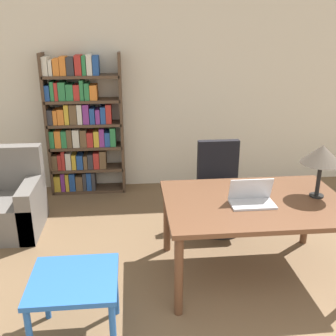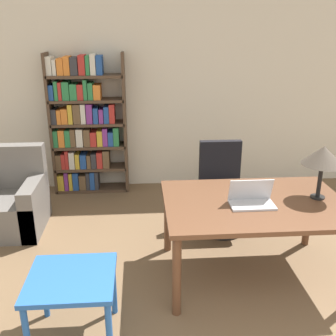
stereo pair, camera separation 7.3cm
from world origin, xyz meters
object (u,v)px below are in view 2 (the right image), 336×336
at_px(desk, 255,210).
at_px(armchair, 10,204).
at_px(bookshelf, 84,127).
at_px(table_lamp, 323,156).
at_px(office_chair, 221,191).
at_px(side_table_blue, 72,286).
at_px(laptop, 252,199).

xyz_separation_m(desk, armchair, (-2.42, 1.07, -0.36)).
xyz_separation_m(desk, bookshelf, (-1.69, 2.10, 0.25)).
relative_size(table_lamp, office_chair, 0.49).
distance_m(desk, office_chair, 0.96).
bearing_deg(table_lamp, desk, -176.51).
bearing_deg(side_table_blue, table_lamp, 19.18).
height_order(armchair, bookshelf, bookshelf).
bearing_deg(table_lamp, bookshelf, 137.55).
height_order(table_lamp, office_chair, table_lamp).
relative_size(laptop, side_table_blue, 0.62).
bearing_deg(armchair, bookshelf, 54.75).
relative_size(armchair, bookshelf, 0.49).
bearing_deg(laptop, table_lamp, 8.77).
distance_m(office_chair, armchair, 2.33).
relative_size(table_lamp, side_table_blue, 0.78).
distance_m(desk, side_table_blue, 1.62).
relative_size(desk, laptop, 4.22).
xyz_separation_m(desk, table_lamp, (0.56, 0.03, 0.46)).
relative_size(laptop, table_lamp, 0.79).
bearing_deg(desk, bookshelf, 128.93).
xyz_separation_m(table_lamp, side_table_blue, (-2.02, -0.70, -0.66)).
distance_m(desk, bookshelf, 2.71).
bearing_deg(bookshelf, armchair, -125.25).
distance_m(laptop, side_table_blue, 1.57).
xyz_separation_m(desk, side_table_blue, (-1.46, -0.67, -0.20)).
bearing_deg(office_chair, bookshelf, 143.92).
bearing_deg(office_chair, side_table_blue, -130.63).
xyz_separation_m(table_lamp, armchair, (-2.98, 1.04, -0.82)).
relative_size(table_lamp, armchair, 0.53).
height_order(laptop, table_lamp, table_lamp).
relative_size(laptop, office_chair, 0.38).
bearing_deg(table_lamp, laptop, -171.23).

